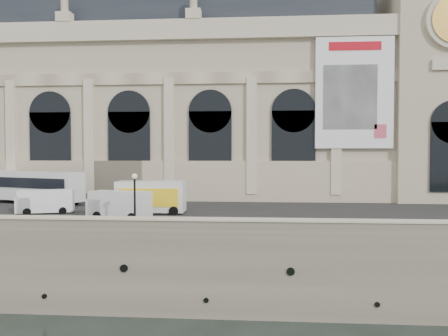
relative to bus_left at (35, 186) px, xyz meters
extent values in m
plane|color=black|center=(14.18, -18.13, -8.12)|extent=(260.00, 260.00, 0.00)
cube|color=gray|center=(14.18, 16.87, -5.12)|extent=(160.00, 70.00, 6.00)
cube|color=#2D2D2D|center=(14.18, -4.13, -2.09)|extent=(160.00, 24.00, 0.06)
cube|color=gray|center=(14.18, -17.53, -1.57)|extent=(160.00, 1.20, 1.10)
cube|color=beige|center=(14.18, -17.53, -0.97)|extent=(160.00, 1.40, 0.12)
cube|color=#BAAF8F|center=(8.18, 12.87, 8.88)|extent=(68.00, 18.00, 22.00)
cube|color=beige|center=(8.18, 3.72, 0.38)|extent=(68.60, 0.40, 5.00)
cube|color=beige|center=(8.18, 3.57, 18.68)|extent=(69.00, 0.80, 2.40)
cube|color=beige|center=(8.18, 3.72, 12.88)|extent=(68.00, 0.30, 1.40)
cube|color=#242930|center=(8.18, 12.87, 22.88)|extent=(64.00, 15.00, 6.00)
cube|color=beige|center=(-4.82, 3.62, 5.88)|extent=(1.20, 0.50, 14.00)
cube|color=black|center=(0.18, 3.69, 4.38)|extent=(5.20, 0.25, 9.00)
cylinder|color=black|center=(0.18, 3.69, 8.88)|extent=(5.20, 0.25, 5.20)
cube|color=beige|center=(5.18, 3.62, 5.88)|extent=(1.20, 0.50, 14.00)
cube|color=black|center=(10.18, 3.69, 4.38)|extent=(5.20, 0.25, 9.00)
cylinder|color=black|center=(10.18, 3.69, 8.88)|extent=(5.20, 0.25, 5.20)
cube|color=beige|center=(15.18, 3.62, 5.88)|extent=(1.20, 0.50, 14.00)
cube|color=black|center=(20.18, 3.69, 4.38)|extent=(5.20, 0.25, 9.00)
cylinder|color=black|center=(20.18, 3.69, 8.88)|extent=(5.20, 0.25, 5.20)
cube|color=beige|center=(25.18, 3.62, 5.88)|extent=(1.20, 0.50, 14.00)
cube|color=black|center=(30.18, 3.69, 4.38)|extent=(5.20, 0.25, 9.00)
cylinder|color=black|center=(30.18, 3.69, 8.88)|extent=(5.20, 0.25, 5.20)
cube|color=beige|center=(35.18, 3.62, 5.88)|extent=(1.20, 0.50, 14.00)
cube|color=white|center=(37.18, 3.42, 10.88)|extent=(9.00, 0.35, 13.00)
cube|color=#B90C18|center=(37.18, 3.22, 16.28)|extent=(6.00, 0.06, 1.00)
cube|color=gray|center=(36.68, 3.22, 10.38)|extent=(6.20, 0.06, 7.50)
cube|color=#CD4861|center=(40.18, 3.22, 6.38)|extent=(1.40, 0.06, 1.60)
cube|color=#BAAF8F|center=(48.18, 9.87, 12.88)|extent=(12.00, 14.00, 30.00)
cube|color=silver|center=(0.01, 0.00, 0.01)|extent=(12.95, 6.86, 3.31)
cube|color=black|center=(-0.45, -1.30, 0.44)|extent=(11.07, 4.06, 1.17)
cube|color=black|center=(0.48, 1.29, 0.44)|extent=(11.07, 4.06, 1.17)
cylinder|color=black|center=(-4.05, 2.88, -1.59)|extent=(1.11, 0.66, 1.07)
cylinder|color=black|center=(4.08, -2.89, -1.59)|extent=(1.11, 0.66, 1.07)
cylinder|color=black|center=(4.98, -0.38, -1.59)|extent=(1.11, 0.66, 1.07)
cube|color=silver|center=(13.53, -10.55, -0.77)|extent=(5.73, 3.25, 2.30)
cube|color=silver|center=(11.43, -10.07, -1.12)|extent=(1.94, 2.38, 1.60)
cube|color=black|center=(10.88, -9.94, -0.57)|extent=(0.46, 1.77, 0.80)
cylinder|color=black|center=(11.61, -11.19, -1.74)|extent=(0.80, 0.41, 0.76)
cylinder|color=black|center=(12.08, -9.14, -1.74)|extent=(0.80, 0.41, 0.76)
cylinder|color=black|center=(14.98, -11.95, -1.74)|extent=(0.80, 0.41, 0.76)
cylinder|color=black|center=(15.45, -9.91, -1.74)|extent=(0.80, 0.41, 0.76)
cube|color=white|center=(5.21, -7.61, -0.87)|extent=(5.39, 3.40, 2.14)
cube|color=white|center=(3.29, -8.23, -1.19)|extent=(1.94, 2.29, 1.49)
cube|color=black|center=(2.79, -8.39, -0.68)|extent=(0.57, 1.61, 0.74)
cylinder|color=black|center=(3.97, -9.04, -1.77)|extent=(0.75, 0.44, 0.71)
cylinder|color=black|center=(3.38, -7.17, -1.77)|extent=(0.75, 0.44, 0.71)
cylinder|color=black|center=(7.04, -8.06, -1.77)|extent=(0.75, 0.44, 0.71)
cylinder|color=black|center=(6.44, -6.19, -1.77)|extent=(0.75, 0.44, 0.71)
cube|color=silver|center=(15.46, -6.87, -0.42)|extent=(6.67, 2.71, 2.97)
cube|color=yellow|center=(15.50, -8.17, -0.42)|extent=(5.72, 0.22, 1.76)
cube|color=#B90C18|center=(15.50, -8.17, -0.42)|extent=(3.30, 0.13, 0.66)
cube|color=silver|center=(11.72, -6.98, -1.08)|extent=(1.83, 2.47, 1.65)
cylinder|color=black|center=(12.42, -8.23, -1.68)|extent=(0.89, 0.33, 0.88)
cylinder|color=black|center=(12.35, -5.69, -1.68)|extent=(0.89, 0.33, 0.88)
cylinder|color=black|center=(17.92, -8.07, -1.68)|extent=(0.89, 0.33, 0.88)
cylinder|color=black|center=(17.85, -5.54, -1.68)|extent=(0.89, 0.33, 0.88)
cylinder|color=black|center=(16.22, -15.34, -1.92)|extent=(0.44, 0.44, 0.40)
cylinder|color=black|center=(16.22, -15.34, -0.11)|extent=(0.16, 0.16, 4.03)
sphere|color=beige|center=(16.22, -15.34, 2.01)|extent=(0.44, 0.44, 0.44)
camera|label=1|loc=(25.72, -48.89, 3.85)|focal=35.00mm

